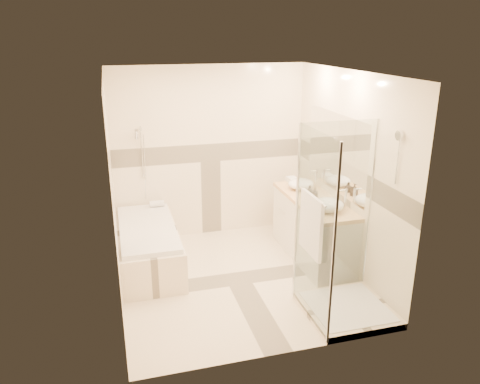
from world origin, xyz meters
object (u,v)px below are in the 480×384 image
object	(u,v)px
shower_enclosure	(337,270)
vessel_sink_far	(328,205)
amenity_bottle_b	(310,191)
vanity	(313,228)
vessel_sink_near	(301,184)
bathtub	(148,244)
amenity_bottle_a	(315,194)

from	to	relation	value
shower_enclosure	vessel_sink_far	bearing A→B (deg)	71.67
amenity_bottle_b	shower_enclosure	bearing A→B (deg)	-101.13
vanity	vessel_sink_near	world-z (taller)	vessel_sink_near
bathtub	shower_enclosure	distance (m)	2.47
shower_enclosure	amenity_bottle_b	size ratio (longest dim) A/B	14.43
vanity	vessel_sink_near	size ratio (longest dim) A/B	4.58
bathtub	amenity_bottle_b	size ratio (longest dim) A/B	12.02
shower_enclosure	amenity_bottle_a	world-z (taller)	shower_enclosure
bathtub	vessel_sink_far	bearing A→B (deg)	-20.53
bathtub	vanity	xyz separation A→B (m)	(2.15, -0.35, 0.12)
vanity	vessel_sink_far	size ratio (longest dim) A/B	4.27
vessel_sink_near	amenity_bottle_b	bearing A→B (deg)	-90.00
shower_enclosure	amenity_bottle_b	xyz separation A→B (m)	(0.27, 1.39, 0.42)
vessel_sink_far	amenity_bottle_b	bearing A→B (deg)	90.00
vessel_sink_near	vessel_sink_far	size ratio (longest dim) A/B	0.93
vessel_sink_near	vessel_sink_far	distance (m)	0.86
shower_enclosure	amenity_bottle_b	distance (m)	1.47
vessel_sink_far	amenity_bottle_a	bearing A→B (deg)	90.00
vanity	amenity_bottle_b	distance (m)	0.51
vanity	amenity_bottle_a	world-z (taller)	amenity_bottle_a
vanity	vessel_sink_far	distance (m)	0.67
shower_enclosure	vessel_sink_far	xyz separation A→B (m)	(0.27, 0.82, 0.42)
shower_enclosure	amenity_bottle_b	world-z (taller)	shower_enclosure
bathtub	vessel_sink_near	bearing A→B (deg)	1.77
vessel_sink_far	amenity_bottle_a	world-z (taller)	amenity_bottle_a
vanity	vessel_sink_near	distance (m)	0.65
bathtub	vanity	distance (m)	2.18
vanity	vessel_sink_far	world-z (taller)	vessel_sink_far
bathtub	shower_enclosure	xyz separation A→B (m)	(1.86, -1.62, 0.20)
bathtub	shower_enclosure	size ratio (longest dim) A/B	0.83
amenity_bottle_a	amenity_bottle_b	size ratio (longest dim) A/B	1.18
vessel_sink_near	amenity_bottle_a	world-z (taller)	amenity_bottle_a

